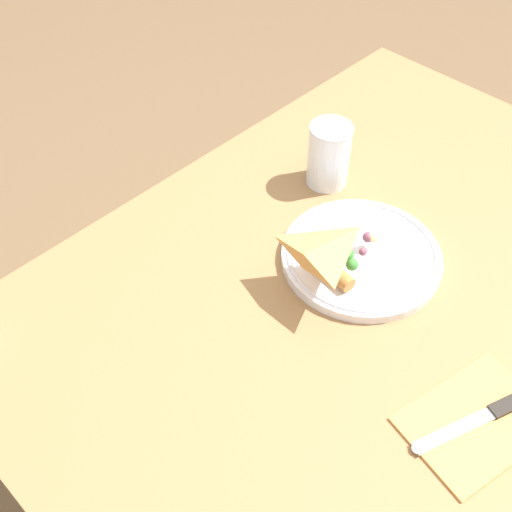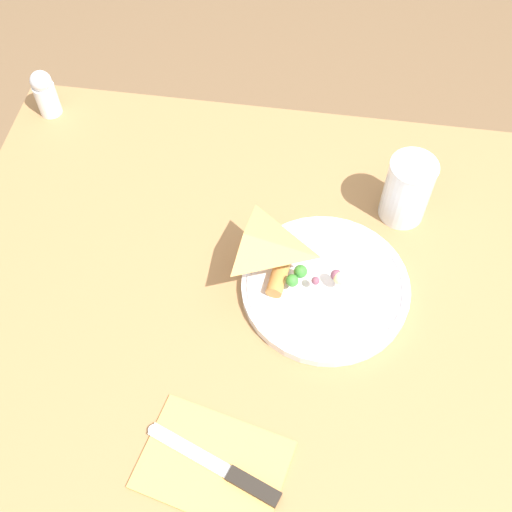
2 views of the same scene
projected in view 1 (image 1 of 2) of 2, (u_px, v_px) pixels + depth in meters
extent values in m
plane|color=brown|center=(329.00, 479.00, 1.51)|extent=(6.00, 6.00, 0.00)
cube|color=olive|center=(368.00, 282.00, 0.98)|extent=(1.12, 0.79, 0.03)
cube|color=#382D23|center=(365.00, 196.00, 1.66)|extent=(0.06, 0.06, 0.70)
cube|color=#382D23|center=(19.00, 464.00, 1.17)|extent=(0.06, 0.06, 0.70)
cylinder|color=white|center=(361.00, 257.00, 0.99)|extent=(0.25, 0.25, 0.02)
torus|color=white|center=(362.00, 253.00, 0.98)|extent=(0.23, 0.23, 0.01)
pyramid|color=tan|center=(357.00, 252.00, 0.97)|extent=(0.12, 0.10, 0.02)
cylinder|color=#B77A3D|center=(330.00, 269.00, 0.94)|extent=(0.03, 0.09, 0.02)
sphere|color=#7A4256|center=(364.00, 251.00, 0.95)|extent=(0.01, 0.01, 0.01)
sphere|color=#EFDB93|center=(373.00, 237.00, 0.97)|extent=(0.02, 0.02, 0.02)
sphere|color=#7A4256|center=(368.00, 237.00, 0.97)|extent=(0.02, 0.02, 0.02)
sphere|color=#388433|center=(352.00, 265.00, 0.93)|extent=(0.02, 0.02, 0.02)
sphere|color=#388433|center=(348.00, 255.00, 0.94)|extent=(0.02, 0.02, 0.02)
sphere|color=orange|center=(372.00, 235.00, 0.97)|extent=(0.01, 0.01, 0.01)
cylinder|color=white|center=(329.00, 155.00, 1.08)|extent=(0.07, 0.07, 0.11)
cylinder|color=#F4CC66|center=(328.00, 161.00, 1.09)|extent=(0.06, 0.06, 0.09)
torus|color=white|center=(332.00, 128.00, 1.04)|extent=(0.07, 0.07, 0.00)
cube|color=#E59E4C|center=(476.00, 422.00, 0.80)|extent=(0.20, 0.16, 0.00)
cube|color=silver|center=(454.00, 431.00, 0.79)|extent=(0.11, 0.06, 0.00)
ellipsoid|color=silver|center=(419.00, 448.00, 0.78)|extent=(0.02, 0.02, 0.00)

